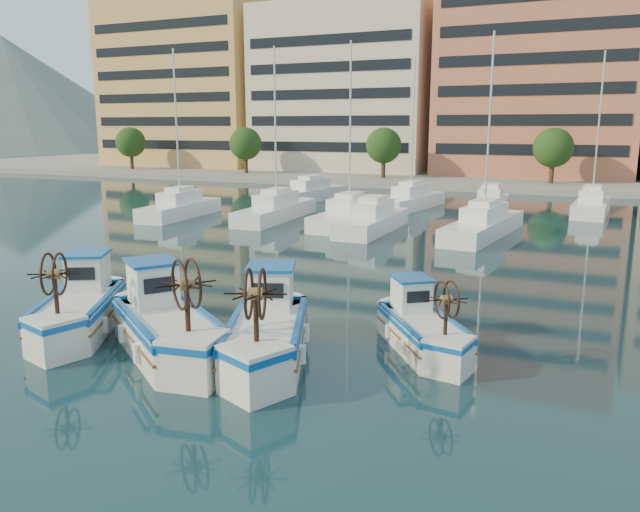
{
  "coord_description": "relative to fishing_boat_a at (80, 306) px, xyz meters",
  "views": [
    {
      "loc": [
        8.37,
        -14.53,
        6.35
      ],
      "look_at": [
        -1.06,
        6.67,
        1.5
      ],
      "focal_mm": 35.0,
      "sensor_mm": 36.0,
      "label": 1
    }
  ],
  "objects": [
    {
      "name": "yacht_marina",
      "position": [
        2.91,
        28.29,
        -0.28
      ],
      "size": [
        40.15,
        22.24,
        11.5
      ],
      "color": "white",
      "rests_on": "ground"
    },
    {
      "name": "ground",
      "position": [
        6.15,
        0.41,
        -0.81
      ],
      "size": [
        300.0,
        300.0,
        0.0
      ],
      "primitive_type": "plane",
      "color": "#1A3F43",
      "rests_on": "ground"
    },
    {
      "name": "waterfront",
      "position": [
        15.38,
        65.45,
        10.29
      ],
      "size": [
        180.0,
        40.0,
        25.6
      ],
      "color": "gray",
      "rests_on": "ground"
    },
    {
      "name": "fishing_boat_d",
      "position": [
        10.22,
        2.79,
        -0.14
      ],
      "size": [
        3.48,
        3.95,
        2.44
      ],
      "rotation": [
        0.0,
        0.0,
        0.63
      ],
      "color": "silver",
      "rests_on": "ground"
    },
    {
      "name": "fishing_boat_b",
      "position": [
        3.66,
        -0.47,
        0.06
      ],
      "size": [
        5.08,
        4.53,
        3.15
      ],
      "rotation": [
        0.0,
        0.0,
        0.93
      ],
      "color": "silver",
      "rests_on": "ground"
    },
    {
      "name": "hill_west",
      "position": [
        -133.85,
        110.41,
        -0.81
      ],
      "size": [
        180.0,
        180.0,
        60.0
      ],
      "primitive_type": "cone",
      "color": "slate",
      "rests_on": "ground"
    },
    {
      "name": "fishing_boat_c",
      "position": [
        6.5,
        0.31,
        0.03
      ],
      "size": [
        3.6,
        5.08,
        3.06
      ],
      "rotation": [
        0.0,
        0.0,
        0.38
      ],
      "color": "silver",
      "rests_on": "ground"
    },
    {
      "name": "fishing_boat_a",
      "position": [
        0.0,
        0.0,
        0.0
      ],
      "size": [
        3.82,
        4.85,
        2.94
      ],
      "rotation": [
        0.0,
        0.0,
        0.5
      ],
      "color": "silver",
      "rests_on": "ground"
    }
  ]
}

